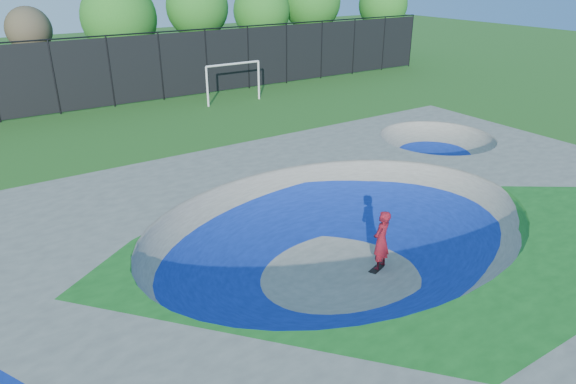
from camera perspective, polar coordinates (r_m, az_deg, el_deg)
ground at (r=14.19m, az=5.86°, el=-8.41°), size 120.00×120.00×0.00m
skate_deck at (r=13.80m, az=5.99°, el=-5.78°), size 22.00×14.00×1.50m
skater at (r=13.90m, az=10.32°, el=-5.33°), size 0.73×0.59×1.72m
skateboard at (r=14.32m, az=10.07°, el=-8.25°), size 0.81×0.46×0.05m
soccer_goal at (r=31.19m, az=-6.09°, el=12.78°), size 3.56×0.12×2.35m
fence at (r=31.63m, az=-19.15°, el=12.64°), size 48.09×0.09×4.04m
treeline at (r=35.92m, az=-25.85°, el=17.37°), size 53.35×6.71×8.06m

